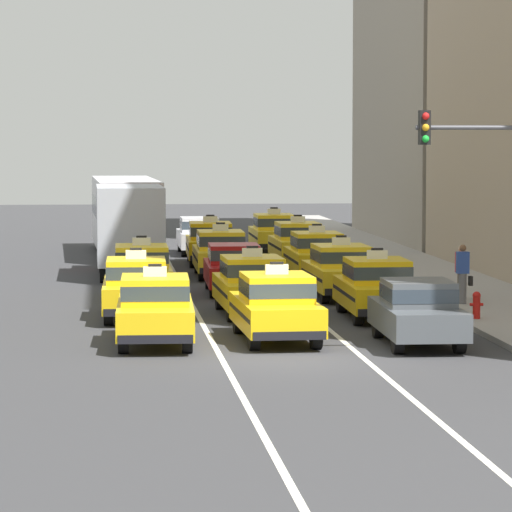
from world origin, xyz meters
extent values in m
plane|color=#353538|center=(0.00, 0.00, 0.00)|extent=(160.00, 160.00, 0.00)
cube|color=silver|center=(-1.60, 20.00, 0.00)|extent=(0.14, 80.00, 0.01)
cube|color=silver|center=(1.60, 20.00, 0.00)|extent=(0.14, 80.00, 0.01)
cube|color=#9E9993|center=(7.20, 15.00, 0.07)|extent=(4.00, 90.00, 0.15)
cylinder|color=black|center=(-3.69, 4.28, 0.32)|extent=(0.26, 0.65, 0.64)
cylinder|color=black|center=(-2.21, 4.23, 0.32)|extent=(0.26, 0.65, 0.64)
cylinder|color=black|center=(-3.79, 1.22, 0.32)|extent=(0.26, 0.65, 0.64)
cylinder|color=black|center=(-2.32, 1.17, 0.32)|extent=(0.26, 0.65, 0.64)
cube|color=yellow|center=(-3.00, 2.72, 0.67)|extent=(1.95, 4.56, 0.70)
cube|color=black|center=(-3.00, 2.72, 0.72)|extent=(1.96, 4.20, 0.10)
cube|color=yellow|center=(-3.01, 2.57, 1.34)|extent=(1.67, 2.15, 0.64)
cube|color=#2D3842|center=(-3.01, 2.57, 1.34)|extent=(1.69, 2.17, 0.35)
cube|color=white|center=(-3.01, 2.57, 1.78)|extent=(0.56, 0.14, 0.24)
cube|color=black|center=(-3.01, 2.57, 1.93)|extent=(0.32, 0.12, 0.06)
cube|color=black|center=(-2.93, 4.93, 0.42)|extent=(1.71, 0.20, 0.20)
cube|color=black|center=(-3.08, 0.52, 0.42)|extent=(1.71, 0.20, 0.20)
cylinder|color=black|center=(-4.04, 9.63, 0.32)|extent=(0.25, 0.65, 0.64)
cylinder|color=black|center=(-2.56, 9.60, 0.32)|extent=(0.25, 0.65, 0.64)
cylinder|color=black|center=(-4.11, 6.57, 0.32)|extent=(0.25, 0.65, 0.64)
cylinder|color=black|center=(-2.63, 6.54, 0.32)|extent=(0.25, 0.65, 0.64)
cube|color=yellow|center=(-3.34, 8.08, 0.67)|extent=(1.90, 4.54, 0.70)
cube|color=black|center=(-3.34, 8.08, 0.72)|extent=(1.91, 4.18, 0.10)
cube|color=yellow|center=(-3.34, 7.93, 1.34)|extent=(1.65, 2.14, 0.64)
cube|color=#2D3842|center=(-3.34, 7.93, 1.34)|extent=(1.67, 2.16, 0.35)
cube|color=white|center=(-3.34, 7.93, 1.78)|extent=(0.56, 0.13, 0.24)
cube|color=black|center=(-3.34, 7.93, 1.93)|extent=(0.32, 0.12, 0.06)
cube|color=black|center=(-3.29, 10.29, 0.42)|extent=(1.71, 0.18, 0.20)
cube|color=black|center=(-3.39, 5.87, 0.42)|extent=(1.71, 0.18, 0.20)
cylinder|color=black|center=(-3.77, 14.87, 0.32)|extent=(0.25, 0.64, 0.64)
cylinder|color=black|center=(-2.29, 14.85, 0.32)|extent=(0.25, 0.64, 0.64)
cylinder|color=black|center=(-3.80, 11.81, 0.32)|extent=(0.25, 0.64, 0.64)
cylinder|color=black|center=(-2.33, 11.79, 0.32)|extent=(0.25, 0.64, 0.64)
cube|color=yellow|center=(-3.05, 13.33, 0.67)|extent=(1.85, 4.52, 0.70)
cube|color=black|center=(-3.05, 13.33, 0.72)|extent=(1.87, 4.16, 0.10)
cube|color=yellow|center=(-3.05, 13.18, 1.34)|extent=(1.62, 2.12, 0.64)
cube|color=#2D3842|center=(-3.05, 13.18, 1.34)|extent=(1.64, 2.14, 0.35)
cube|color=white|center=(-3.05, 13.18, 1.78)|extent=(0.56, 0.13, 0.24)
cube|color=black|center=(-3.05, 13.18, 1.93)|extent=(0.32, 0.11, 0.06)
cube|color=black|center=(-3.02, 15.54, 0.42)|extent=(1.71, 0.16, 0.20)
cube|color=black|center=(-3.07, 11.12, 0.42)|extent=(1.71, 0.16, 0.20)
cylinder|color=black|center=(-4.25, 22.44, 0.32)|extent=(0.25, 0.64, 0.64)
cylinder|color=black|center=(-2.35, 22.45, 0.32)|extent=(0.25, 0.64, 0.64)
cylinder|color=black|center=(-4.22, 18.54, 0.32)|extent=(0.25, 0.64, 0.64)
cylinder|color=black|center=(-2.32, 18.55, 0.32)|extent=(0.25, 0.64, 0.64)
cube|color=maroon|center=(-3.31, 23.42, 1.37)|extent=(2.12, 2.22, 2.10)
cube|color=#2D3842|center=(-3.32, 24.49, 1.67)|extent=(1.93, 0.08, 0.76)
cube|color=#B2B7C1|center=(-3.28, 20.16, 1.92)|extent=(2.34, 5.22, 2.70)
cylinder|color=black|center=(-4.37, 34.34, 0.32)|extent=(0.26, 0.65, 0.64)
cylinder|color=black|center=(-2.37, 34.40, 0.32)|extent=(0.26, 0.65, 0.64)
cylinder|color=black|center=(-4.15, 27.62, 0.32)|extent=(0.26, 0.65, 0.64)
cylinder|color=black|center=(-2.15, 27.69, 0.32)|extent=(0.26, 0.65, 0.64)
cube|color=silver|center=(-3.26, 31.01, 1.77)|extent=(2.86, 11.28, 2.90)
cube|color=#2D3842|center=(-3.26, 31.01, 2.02)|extent=(2.87, 10.83, 0.84)
cube|color=black|center=(-3.44, 36.56, 2.97)|extent=(2.13, 0.15, 0.36)
cylinder|color=black|center=(-0.82, 4.54, 0.32)|extent=(0.26, 0.65, 0.64)
cylinder|color=black|center=(0.65, 4.58, 0.32)|extent=(0.26, 0.65, 0.64)
cylinder|color=black|center=(-0.73, 1.48, 0.32)|extent=(0.26, 0.65, 0.64)
cylinder|color=black|center=(0.74, 1.52, 0.32)|extent=(0.26, 0.65, 0.64)
cube|color=yellow|center=(-0.04, 3.03, 0.67)|extent=(1.93, 4.55, 0.70)
cube|color=black|center=(-0.04, 3.03, 0.72)|extent=(1.94, 4.19, 0.10)
cube|color=yellow|center=(-0.04, 2.88, 1.34)|extent=(1.66, 2.14, 0.64)
cube|color=#2D3842|center=(-0.04, 2.88, 1.34)|extent=(1.68, 2.17, 0.35)
cube|color=white|center=(-0.04, 2.88, 1.78)|extent=(0.56, 0.14, 0.24)
cube|color=black|center=(-0.04, 2.88, 1.93)|extent=(0.32, 0.12, 0.06)
cube|color=black|center=(-0.10, 5.24, 0.42)|extent=(1.71, 0.19, 0.20)
cube|color=black|center=(0.02, 0.82, 0.42)|extent=(1.71, 0.19, 0.20)
cylinder|color=black|center=(-0.86, 10.07, 0.32)|extent=(0.25, 0.65, 0.64)
cylinder|color=black|center=(0.61, 10.10, 0.32)|extent=(0.25, 0.65, 0.64)
cylinder|color=black|center=(-0.79, 7.01, 0.32)|extent=(0.25, 0.65, 0.64)
cylinder|color=black|center=(0.68, 7.04, 0.32)|extent=(0.25, 0.65, 0.64)
cube|color=yellow|center=(-0.09, 8.55, 0.67)|extent=(1.90, 4.54, 0.70)
cube|color=black|center=(-0.09, 8.55, 0.72)|extent=(1.91, 4.18, 0.10)
cube|color=yellow|center=(-0.09, 8.40, 1.34)|extent=(1.65, 2.14, 0.64)
cube|color=#2D3842|center=(-0.09, 8.40, 1.34)|extent=(1.67, 2.16, 0.35)
cube|color=white|center=(-0.09, 8.40, 1.78)|extent=(0.56, 0.13, 0.24)
cube|color=black|center=(-0.09, 8.40, 1.93)|extent=(0.32, 0.12, 0.06)
cube|color=black|center=(-0.14, 10.76, 0.42)|extent=(1.71, 0.18, 0.20)
cube|color=black|center=(-0.04, 6.35, 0.42)|extent=(1.71, 0.18, 0.20)
cylinder|color=black|center=(-0.76, 16.03, 0.32)|extent=(0.25, 0.65, 0.64)
cylinder|color=black|center=(0.68, 16.00, 0.32)|extent=(0.25, 0.65, 0.64)
cylinder|color=black|center=(-0.83, 13.20, 0.32)|extent=(0.25, 0.65, 0.64)
cylinder|color=black|center=(0.62, 13.16, 0.32)|extent=(0.25, 0.65, 0.64)
cube|color=maroon|center=(-0.07, 14.60, 0.65)|extent=(1.86, 4.34, 0.66)
cube|color=maroon|center=(-0.07, 14.50, 1.28)|extent=(1.60, 1.94, 0.60)
cube|color=#2D3842|center=(-0.07, 14.50, 1.28)|extent=(1.62, 1.96, 0.33)
cylinder|color=black|center=(-0.77, 21.90, 0.32)|extent=(0.25, 0.64, 0.64)
cylinder|color=black|center=(0.71, 21.88, 0.32)|extent=(0.25, 0.64, 0.64)
cylinder|color=black|center=(-0.81, 18.84, 0.32)|extent=(0.25, 0.64, 0.64)
cylinder|color=black|center=(0.66, 18.82, 0.32)|extent=(0.25, 0.64, 0.64)
cube|color=yellow|center=(-0.05, 20.36, 0.67)|extent=(1.87, 4.53, 0.70)
cube|color=black|center=(-0.05, 20.36, 0.72)|extent=(1.89, 4.17, 0.10)
cube|color=yellow|center=(-0.05, 20.21, 1.34)|extent=(1.63, 2.13, 0.64)
cube|color=#2D3842|center=(-0.05, 20.21, 1.34)|extent=(1.65, 2.15, 0.35)
cube|color=white|center=(-0.05, 20.21, 1.78)|extent=(0.56, 0.13, 0.24)
cube|color=black|center=(-0.05, 20.21, 1.93)|extent=(0.32, 0.12, 0.06)
cube|color=black|center=(-0.02, 22.57, 0.42)|extent=(1.71, 0.17, 0.20)
cube|color=black|center=(-0.09, 18.15, 0.42)|extent=(1.71, 0.17, 0.20)
cylinder|color=black|center=(-0.71, 27.38, 0.32)|extent=(0.26, 0.65, 0.64)
cylinder|color=black|center=(0.76, 27.34, 0.32)|extent=(0.26, 0.65, 0.64)
cylinder|color=black|center=(-0.81, 24.32, 0.32)|extent=(0.26, 0.65, 0.64)
cylinder|color=black|center=(0.67, 24.28, 0.32)|extent=(0.26, 0.65, 0.64)
cube|color=yellow|center=(-0.02, 25.83, 0.67)|extent=(1.93, 4.55, 0.70)
cube|color=black|center=(-0.02, 25.83, 0.72)|extent=(1.94, 4.19, 0.10)
cube|color=yellow|center=(-0.03, 25.68, 1.34)|extent=(1.66, 2.15, 0.64)
cube|color=#2D3842|center=(-0.03, 25.68, 1.34)|extent=(1.68, 2.17, 0.35)
cube|color=white|center=(-0.03, 25.68, 1.78)|extent=(0.56, 0.14, 0.24)
cube|color=black|center=(-0.03, 25.68, 1.93)|extent=(0.32, 0.12, 0.06)
cube|color=black|center=(0.04, 28.04, 0.42)|extent=(1.71, 0.19, 0.20)
cube|color=black|center=(-0.09, 23.62, 0.42)|extent=(1.71, 0.19, 0.20)
cylinder|color=black|center=(-0.84, 32.51, 0.32)|extent=(0.24, 0.64, 0.64)
cylinder|color=black|center=(0.61, 32.51, 0.32)|extent=(0.24, 0.64, 0.64)
cylinder|color=black|center=(-0.84, 29.67, 0.32)|extent=(0.24, 0.64, 0.64)
cylinder|color=black|center=(0.61, 29.68, 0.32)|extent=(0.24, 0.64, 0.64)
cube|color=silver|center=(-0.11, 31.09, 0.65)|extent=(1.76, 4.30, 0.66)
cube|color=silver|center=(-0.11, 30.99, 1.28)|extent=(1.56, 1.90, 0.60)
cube|color=#2D3842|center=(-0.11, 30.99, 1.28)|extent=(1.58, 1.92, 0.33)
cylinder|color=black|center=(2.56, 3.35, 0.32)|extent=(0.25, 0.65, 0.64)
cylinder|color=black|center=(4.00, 3.32, 0.32)|extent=(0.25, 0.65, 0.64)
cylinder|color=black|center=(2.50, 0.52, 0.32)|extent=(0.25, 0.65, 0.64)
cylinder|color=black|center=(3.94, 0.48, 0.32)|extent=(0.25, 0.65, 0.64)
cube|color=#4C5156|center=(3.25, 1.92, 0.65)|extent=(1.85, 4.34, 0.66)
cube|color=#4C5156|center=(3.25, 1.82, 1.28)|extent=(1.60, 1.93, 0.60)
cube|color=#2D3842|center=(3.25, 1.82, 1.28)|extent=(1.62, 1.95, 0.33)
cylinder|color=black|center=(2.53, 8.95, 0.32)|extent=(0.25, 0.64, 0.64)
cylinder|color=black|center=(4.00, 8.93, 0.32)|extent=(0.25, 0.64, 0.64)
cylinder|color=black|center=(2.48, 5.89, 0.32)|extent=(0.25, 0.64, 0.64)
cylinder|color=black|center=(3.96, 5.87, 0.32)|extent=(0.25, 0.64, 0.64)
cube|color=yellow|center=(3.24, 7.41, 0.67)|extent=(1.86, 4.52, 0.70)
cube|color=black|center=(3.24, 7.41, 0.72)|extent=(1.88, 4.16, 0.10)
cube|color=yellow|center=(3.24, 7.26, 1.34)|extent=(1.63, 2.12, 0.64)
cube|color=#2D3842|center=(3.24, 7.26, 1.34)|extent=(1.65, 2.14, 0.35)
cube|color=white|center=(3.24, 7.26, 1.78)|extent=(0.56, 0.13, 0.24)
cube|color=black|center=(3.24, 7.26, 1.93)|extent=(0.32, 0.11, 0.06)
cube|color=black|center=(3.27, 9.62, 0.42)|extent=(1.71, 0.16, 0.20)
cube|color=black|center=(3.21, 5.20, 0.42)|extent=(1.71, 0.16, 0.20)
cylinder|color=black|center=(2.34, 14.35, 0.32)|extent=(0.25, 0.64, 0.64)
cylinder|color=black|center=(3.81, 14.37, 0.32)|extent=(0.25, 0.64, 0.64)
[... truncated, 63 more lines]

